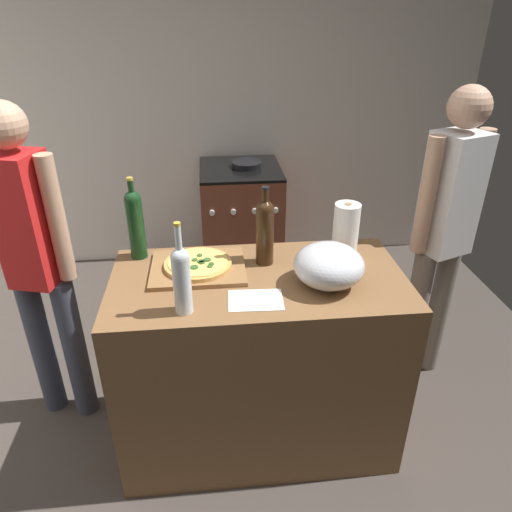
{
  "coord_description": "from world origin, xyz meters",
  "views": [
    {
      "loc": [
        0.03,
        -1.1,
        1.9
      ],
      "look_at": [
        0.21,
        0.68,
        0.95
      ],
      "focal_mm": 33.08,
      "sensor_mm": 36.0,
      "label": 1
    }
  ],
  "objects": [
    {
      "name": "recipe_sheet",
      "position": [
        0.18,
        0.42,
        0.9
      ],
      "size": [
        0.22,
        0.16,
        0.0
      ],
      "primitive_type": "cube",
      "rotation": [
        0.0,
        0.0,
        -0.05
      ],
      "color": "white",
      "rests_on": "counter"
    },
    {
      "name": "cutting_board",
      "position": [
        -0.04,
        0.68,
        0.91
      ],
      "size": [
        0.4,
        0.32,
        0.02
      ],
      "primitive_type": "cube",
      "color": "olive",
      "rests_on": "counter"
    },
    {
      "name": "wine_bottle_dark",
      "position": [
        -0.3,
        0.83,
        1.07
      ],
      "size": [
        0.07,
        0.07,
        0.37
      ],
      "color": "#143819",
      "rests_on": "counter"
    },
    {
      "name": "mixing_bowl",
      "position": [
        0.48,
        0.5,
        0.98
      ],
      "size": [
        0.28,
        0.28,
        0.17
      ],
      "color": "#B2B2B7",
      "rests_on": "counter"
    },
    {
      "name": "counter",
      "position": [
        0.21,
        0.58,
        0.45
      ],
      "size": [
        1.24,
        0.63,
        0.9
      ],
      "primitive_type": "cube",
      "color": "brown",
      "rests_on": "ground_plane"
    },
    {
      "name": "kitchen_wall_rear",
      "position": [
        0.0,
        2.57,
        1.3
      ],
      "size": [
        4.2,
        0.1,
        2.6
      ],
      "primitive_type": "cube",
      "color": "beige",
      "rests_on": "ground_plane"
    },
    {
      "name": "person_in_stripes",
      "position": [
        -0.76,
        0.85,
        0.9
      ],
      "size": [
        0.35,
        0.24,
        1.59
      ],
      "color": "#383D4C",
      "rests_on": "ground_plane"
    },
    {
      "name": "stove",
      "position": [
        0.25,
        2.17,
        0.44
      ],
      "size": [
        0.58,
        0.63,
        0.91
      ],
      "color": "brown",
      "rests_on": "ground_plane"
    },
    {
      "name": "wine_bottle_green",
      "position": [
        0.25,
        0.71,
        1.06
      ],
      "size": [
        0.08,
        0.08,
        0.35
      ],
      "color": "#331E0F",
      "rests_on": "counter"
    },
    {
      "name": "paper_towel_roll",
      "position": [
        0.62,
        0.76,
        1.02
      ],
      "size": [
        0.12,
        0.12,
        0.24
      ],
      "color": "white",
      "rests_on": "counter"
    },
    {
      "name": "ground_plane",
      "position": [
        0.0,
        1.26,
        -0.01
      ],
      "size": [
        4.2,
        3.12,
        0.02
      ],
      "primitive_type": "cube",
      "color": "#3F3833"
    },
    {
      "name": "wine_bottle_clear",
      "position": [
        -0.09,
        0.37,
        1.04
      ],
      "size": [
        0.07,
        0.07,
        0.36
      ],
      "color": "silver",
      "rests_on": "counter"
    },
    {
      "name": "pizza",
      "position": [
        -0.04,
        0.67,
        0.93
      ],
      "size": [
        0.29,
        0.29,
        0.03
      ],
      "color": "tan",
      "rests_on": "cutting_board"
    },
    {
      "name": "person_in_red",
      "position": [
        1.19,
        0.94,
        0.92
      ],
      "size": [
        0.37,
        0.26,
        1.6
      ],
      "color": "slate",
      "rests_on": "ground_plane"
    }
  ]
}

